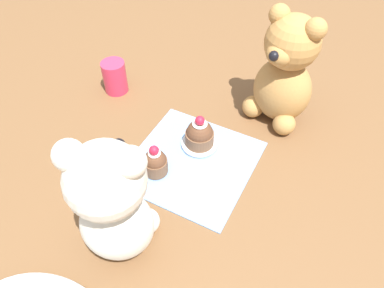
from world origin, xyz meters
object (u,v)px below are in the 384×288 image
Objects in this scene: teddy_bear_cream at (112,202)px; saucer_plate at (199,143)px; cupcake_near_tan_bear at (200,134)px; juice_glass at (115,77)px; cupcake_near_cream_bear at (155,162)px; teddy_bear_tan at (285,73)px.

teddy_bear_cream reaches higher than saucer_plate.
cupcake_near_tan_bear is 0.27m from juice_glass.
saucer_plate is (-0.01, -0.26, -0.11)m from teddy_bear_cream.
teddy_bear_cream is 3.13× the size of juice_glass.
teddy_bear_cream is 0.18m from cupcake_near_cream_bear.
teddy_bear_cream is 0.42m from juice_glass.
saucer_plate is at bearing -108.24° from teddy_bear_tan.
teddy_bear_tan is 0.39m from juice_glass.
juice_glass reaches higher than cupcake_near_cream_bear.
cupcake_near_cream_bear is 0.11m from cupcake_near_tan_bear.
juice_glass is (0.37, 0.09, -0.08)m from teddy_bear_tan.
teddy_bear_cream is 0.98× the size of teddy_bear_tan.
cupcake_near_cream_bear is (0.15, 0.27, -0.09)m from teddy_bear_tan.
juice_glass is at bearing -15.92° from cupcake_near_tan_bear.
juice_glass is at bearing -15.92° from saucer_plate.
saucer_plate is at bearing -113.34° from cupcake_near_cream_bear.
cupcake_near_tan_bear is at bearing -108.24° from teddy_bear_tan.
cupcake_near_tan_bear is (0.11, 0.17, -0.08)m from teddy_bear_tan.
cupcake_near_tan_bear is at bearing -82.87° from saucer_plate.
teddy_bear_cream reaches higher than juice_glass.
cupcake_near_cream_bear is at bearing 141.15° from juice_glass.
cupcake_near_tan_bear reaches higher than juice_glass.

